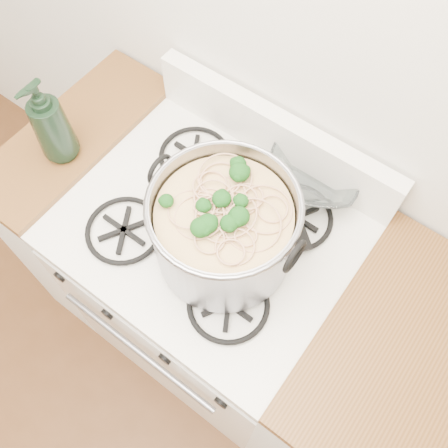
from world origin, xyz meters
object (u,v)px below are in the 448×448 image
Objects in this scene: spatula at (287,237)px; bottle at (49,121)px; stock_pot at (224,229)px; gas_range at (213,289)px; glass_bowl at (313,176)px.

spatula is 0.69m from bottle.
stock_pot is 1.41× the size of bottle.
stock_pot reaches higher than gas_range.
spatula is 0.20m from glass_bowl.
glass_bowl is 0.38× the size of bottle.
spatula is at bearing 13.24° from bottle.
bottle reaches higher than stock_pot.
spatula is 1.15× the size of bottle.
gas_range is 9.13× the size of glass_bowl.
stock_pot is 0.55m from bottle.
bottle is (-0.55, -0.03, 0.02)m from stock_pot.
glass_bowl is (0.07, 0.32, -0.10)m from stock_pot.
glass_bowl is 0.71m from bottle.
gas_range is 2.98× the size of spatula.
spatula is at bearing -77.07° from glass_bowl.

